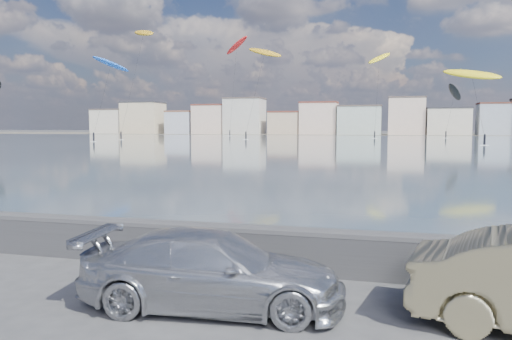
# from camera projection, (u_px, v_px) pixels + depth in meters

# --- Properties ---
(ground) EXTENTS (700.00, 700.00, 0.00)m
(ground) POSITION_uv_depth(u_px,v_px,m) (148.00, 307.00, 9.14)
(ground) COLOR #333335
(ground) RESTS_ON ground
(bay_water) EXTENTS (500.00, 177.00, 0.00)m
(bay_water) POSITION_uv_depth(u_px,v_px,m) (365.00, 143.00, 97.30)
(bay_water) COLOR #32454E
(bay_water) RESTS_ON ground
(far_shore_strip) EXTENTS (500.00, 60.00, 0.00)m
(far_shore_strip) POSITION_uv_depth(u_px,v_px,m) (376.00, 134.00, 201.83)
(far_shore_strip) COLOR #4C473D
(far_shore_strip) RESTS_ON ground
(seawall) EXTENTS (400.00, 0.36, 1.08)m
(seawall) POSITION_uv_depth(u_px,v_px,m) (201.00, 242.00, 11.69)
(seawall) COLOR #28282B
(seawall) RESTS_ON ground
(far_buildings) EXTENTS (240.79, 13.26, 14.60)m
(far_buildings) POSITION_uv_depth(u_px,v_px,m) (379.00, 119.00, 187.48)
(far_buildings) COLOR beige
(far_buildings) RESTS_ON ground
(car_silver) EXTENTS (4.96, 2.40, 1.39)m
(car_silver) POSITION_uv_depth(u_px,v_px,m) (213.00, 270.00, 9.05)
(car_silver) COLOR #BABCC1
(car_silver) RESTS_ON ground
(kitesurfer_0) EXTENTS (8.12, 20.70, 25.63)m
(kitesurfer_0) POSITION_uv_depth(u_px,v_px,m) (379.00, 59.00, 146.03)
(kitesurfer_0) COLOR yellow
(kitesurfer_0) RESTS_ON ground
(kitesurfer_1) EXTENTS (9.57, 13.62, 28.58)m
(kitesurfer_1) POSITION_uv_depth(u_px,v_px,m) (144.00, 34.00, 124.81)
(kitesurfer_1) COLOR #BF8C19
(kitesurfer_1) RESTS_ON ground
(kitesurfer_3) EXTENTS (11.25, 15.09, 15.20)m
(kitesurfer_3) POSITION_uv_depth(u_px,v_px,m) (472.00, 75.00, 95.16)
(kitesurfer_3) COLOR yellow
(kitesurfer_3) RESTS_ON ground
(kitesurfer_4) EXTENTS (7.31, 18.66, 16.21)m
(kitesurfer_4) POSITION_uv_depth(u_px,v_px,m) (455.00, 92.00, 146.16)
(kitesurfer_4) COLOR black
(kitesurfer_4) RESTS_ON ground
(kitesurfer_5) EXTENTS (9.61, 11.10, 34.13)m
(kitesurfer_5) POSITION_uv_depth(u_px,v_px,m) (237.00, 46.00, 170.89)
(kitesurfer_5) COLOR red
(kitesurfer_5) RESTS_ON ground
(kitesurfer_8) EXTENTS (11.16, 18.23, 25.44)m
(kitesurfer_8) POSITION_uv_depth(u_px,v_px,m) (265.00, 53.00, 133.49)
(kitesurfer_8) COLOR #BF8C19
(kitesurfer_8) RESTS_ON ground
(kitesurfer_9) EXTENTS (8.30, 18.11, 19.86)m
(kitesurfer_9) POSITION_uv_depth(u_px,v_px,m) (111.00, 65.00, 117.06)
(kitesurfer_9) COLOR blue
(kitesurfer_9) RESTS_ON ground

